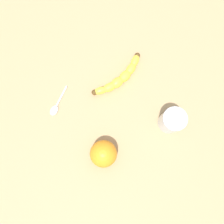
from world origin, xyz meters
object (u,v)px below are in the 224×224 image
(teaspoon, at_px, (55,109))
(orange_fruit, at_px, (103,154))
(banana, at_px, (120,78))
(smoothie_glass, at_px, (172,121))

(teaspoon, bearing_deg, orange_fruit, 72.61)
(orange_fruit, xyz_separation_m, teaspoon, (0.09, -0.21, -0.04))
(banana, height_order, teaspoon, banana)
(orange_fruit, height_order, teaspoon, orange_fruit)
(orange_fruit, bearing_deg, smoothie_glass, -178.70)
(smoothie_glass, distance_m, teaspoon, 0.39)
(teaspoon, bearing_deg, smoothie_glass, 107.79)
(banana, bearing_deg, teaspoon, 163.54)
(smoothie_glass, bearing_deg, teaspoon, -31.23)
(smoothie_glass, relative_size, teaspoon, 0.91)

